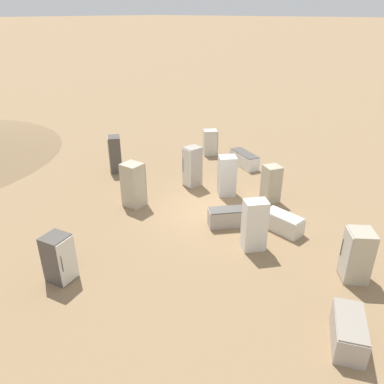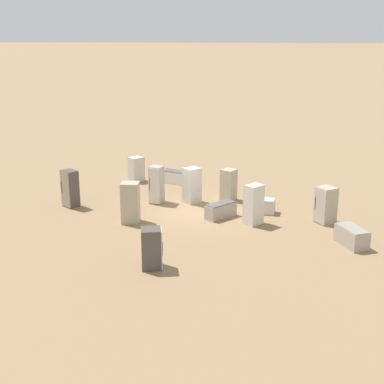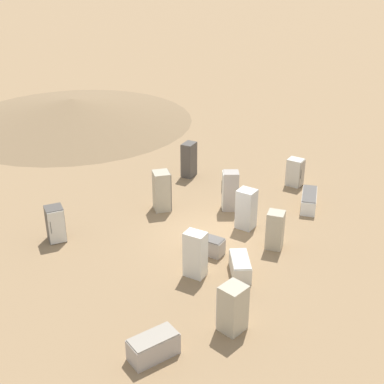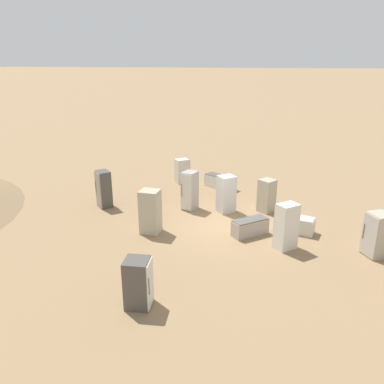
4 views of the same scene
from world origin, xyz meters
TOP-DOWN VIEW (x-y plane):
  - ground_plane at (0.00, 0.00)m, footprint 1000.00×1000.00m
  - discarded_fridge_0 at (-1.63, 2.73)m, footprint 0.82×0.84m
  - discarded_fridge_1 at (5.19, 1.59)m, footprint 1.41×2.04m
  - discarded_fridge_2 at (2.43, -1.50)m, footprint 0.91×0.93m
  - discarded_fridge_3 at (1.74, 0.33)m, footprint 1.02×1.02m
  - discarded_fridge_4 at (1.48, 2.12)m, footprint 0.84×0.74m
  - discarded_fridge_5 at (5.41, 4.06)m, footprint 0.99×0.99m
  - discarded_fridge_6 at (-0.59, -6.10)m, footprint 1.06×1.05m
  - discarded_fridge_7 at (-3.27, -6.86)m, footprint 1.69×1.29m
  - discarded_fridge_8 at (-6.40, 0.81)m, footprint 0.85×0.89m
  - discarded_fridge_9 at (0.52, -3.10)m, footprint 0.88×1.58m
  - discarded_fridge_10 at (-1.16, -2.84)m, footprint 0.98×0.96m
  - discarded_fridge_11 at (0.30, 6.26)m, footprint 0.96×0.98m
  - discarded_fridge_12 at (-0.44, -1.31)m, footprint 1.56×1.49m

SIDE VIEW (x-z plane):
  - ground_plane at x=0.00m, z-range 0.00..0.00m
  - discarded_fridge_9 at x=0.52m, z-range 0.00..0.69m
  - discarded_fridge_12 at x=-0.44m, z-range 0.00..0.70m
  - discarded_fridge_1 at x=5.19m, z-range 0.00..0.72m
  - discarded_fridge_7 at x=-3.27m, z-range 0.00..0.77m
  - discarded_fridge_5 at x=5.41m, z-range 0.00..1.44m
  - discarded_fridge_8 at x=-6.40m, z-range 0.00..1.53m
  - discarded_fridge_2 at x=2.43m, z-range 0.00..1.62m
  - discarded_fridge_6 at x=-0.59m, z-range 0.00..1.69m
  - discarded_fridge_3 at x=1.74m, z-range 0.00..1.81m
  - discarded_fridge_10 at x=-1.16m, z-range 0.00..1.84m
  - discarded_fridge_11 at x=0.30m, z-range 0.00..1.85m
  - discarded_fridge_0 at x=-1.63m, z-range 0.00..1.89m
  - discarded_fridge_4 at x=1.48m, z-range 0.00..1.91m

